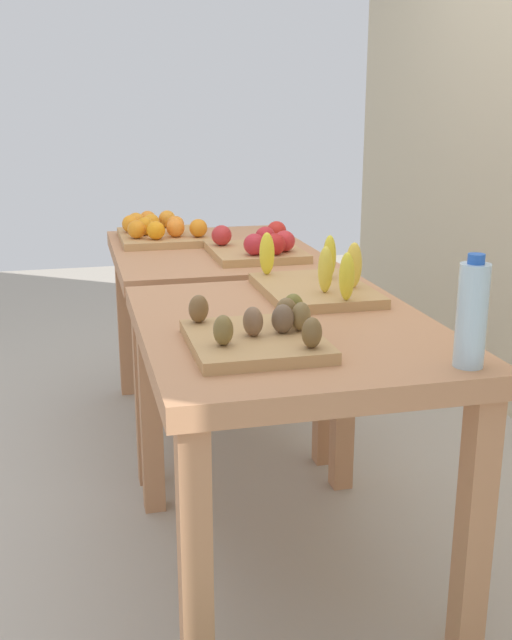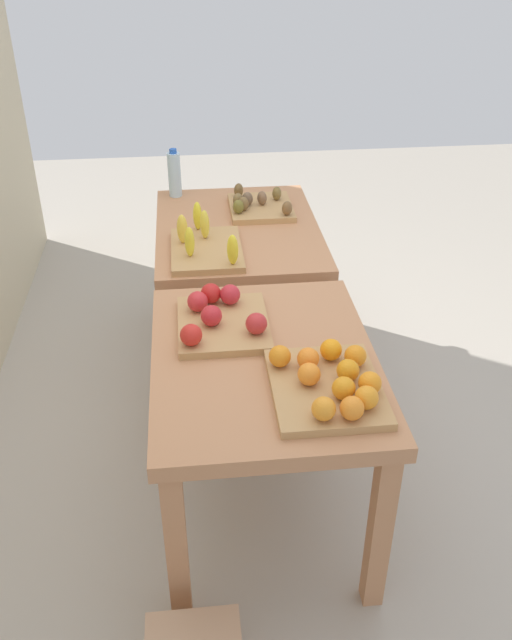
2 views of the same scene
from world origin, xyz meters
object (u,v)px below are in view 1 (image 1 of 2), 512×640
(orange_bin, at_px, (159,231))
(banana_crate, at_px, (317,283))
(apple_bin, at_px, (259,246))
(display_table_right, at_px, (288,362))
(cardboard_produce_box, at_px, (243,341))
(water_bottle, at_px, (472,314))
(display_table_left, at_px, (213,275))
(kiwi_bin, at_px, (259,334))

(orange_bin, height_order, banana_crate, banana_crate)
(apple_bin, height_order, banana_crate, banana_crate)
(display_table_right, height_order, cardboard_produce_box, display_table_right)
(display_table_right, distance_m, orange_bin, 1.37)
(apple_bin, distance_m, cardboard_produce_box, 1.23)
(orange_bin, distance_m, banana_crate, 1.13)
(orange_bin, xyz_separation_m, water_bottle, (1.78, 0.49, 0.08))
(orange_bin, bearing_deg, banana_crate, 18.62)
(apple_bin, bearing_deg, orange_bin, -142.74)
(display_table_right, xyz_separation_m, water_bottle, (0.44, 0.30, 0.24))
(cardboard_produce_box, bearing_deg, orange_bin, -41.05)
(orange_bin, bearing_deg, apple_bin, 37.26)
(banana_crate, relative_size, cardboard_produce_box, 1.11)
(apple_bin, bearing_deg, banana_crate, 2.60)
(display_table_left, relative_size, water_bottle, 4.01)
(display_table_right, height_order, apple_bin, apple_bin)
(water_bottle, bearing_deg, kiwi_bin, -121.01)
(display_table_right, bearing_deg, display_table_left, 180.00)
(cardboard_produce_box, bearing_deg, kiwi_bin, -11.52)
(display_table_right, distance_m, cardboard_produce_box, 2.01)
(banana_crate, height_order, kiwi_bin, banana_crate)
(kiwi_bin, bearing_deg, banana_crate, 146.85)
(orange_bin, relative_size, water_bottle, 1.71)
(water_bottle, bearing_deg, orange_bin, -164.62)
(orange_bin, bearing_deg, display_table_right, 8.06)
(display_table_left, height_order, cardboard_produce_box, display_table_left)
(display_table_left, relative_size, orange_bin, 2.35)
(kiwi_bin, bearing_deg, display_table_left, 174.46)
(display_table_left, bearing_deg, orange_bin, -139.95)
(display_table_right, bearing_deg, cardboard_produce_box, 171.08)
(cardboard_produce_box, bearing_deg, apple_bin, -8.98)
(water_bottle, distance_m, cardboard_produce_box, 2.48)
(orange_bin, distance_m, water_bottle, 1.85)
(water_bottle, bearing_deg, cardboard_produce_box, 180.00)
(display_table_right, bearing_deg, apple_bin, 171.14)
(kiwi_bin, height_order, cardboard_produce_box, kiwi_bin)
(orange_bin, height_order, apple_bin, apple_bin)
(orange_bin, xyz_separation_m, apple_bin, (0.44, 0.33, -0.00))
(apple_bin, relative_size, water_bottle, 1.54)
(display_table_left, height_order, orange_bin, orange_bin)
(display_table_right, bearing_deg, water_bottle, 34.45)
(display_table_left, distance_m, apple_bin, 0.30)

